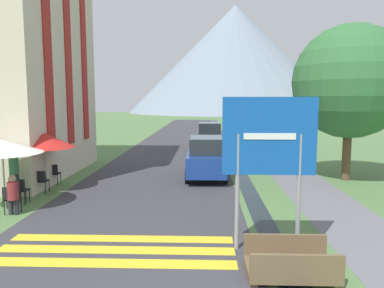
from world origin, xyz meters
The scene contains 22 objects.
ground_plane centered at (0.00, 20.00, 0.00)m, with size 160.00×160.00×0.00m, color #517542.
road centered at (-2.50, 30.00, 0.00)m, with size 6.40×60.00×0.01m.
footpath centered at (3.60, 30.00, 0.00)m, with size 2.20×60.00×0.01m.
drainage_channel centered at (1.20, 30.00, 0.00)m, with size 0.60×60.00×0.00m.
crosswalk_marking centered at (-2.50, 3.46, 0.01)m, with size 5.44×1.84×0.01m.
mountain_distant centered at (7.61, 99.62, 14.42)m, with size 57.39×57.39×28.83m.
hotel_building centered at (-9.39, 12.00, 6.21)m, with size 6.19×8.45×11.54m.
road_sign centered at (0.96, 3.62, 2.33)m, with size 2.09×0.11×3.48m.
footbridge centered at (1.20, 2.33, 0.23)m, with size 1.70×1.10×0.65m.
parked_car_near centered at (-0.40, 11.53, 0.91)m, with size 1.74×3.89×1.82m.
parked_car_far centered at (-0.14, 21.84, 0.91)m, with size 1.88×3.81×1.82m.
cafe_chair_near_left centered at (-6.62, 7.09, 0.51)m, with size 0.40×0.40×0.85m.
cafe_chair_nearest centered at (-6.25, 6.04, 0.51)m, with size 0.40×0.40×0.85m.
cafe_chair_near_right centered at (-6.52, 7.14, 0.51)m, with size 0.40×0.40×0.85m.
cafe_chair_middle centered at (-6.45, 8.56, 0.51)m, with size 0.40×0.40×0.85m.
cafe_chair_far_right centered at (-6.54, 9.93, 0.51)m, with size 0.40×0.40×0.85m.
cafe_umbrella_front_white centered at (-6.75, 6.60, 1.98)m, with size 2.44×2.44×2.19m.
cafe_umbrella_middle_red centered at (-6.46, 9.03, 1.90)m, with size 2.17×2.17×2.18m.
person_seated_far centered at (-6.17, 6.01, 0.67)m, with size 0.32×0.32×1.20m.
person_standing_terrace centered at (-6.98, 7.68, 0.98)m, with size 0.32×0.32×1.68m.
streetlamp centered at (3.78, 13.13, 2.95)m, with size 0.28×0.28×4.94m.
tree_by_path centered at (5.58, 11.32, 4.16)m, with size 4.74×4.74×6.54m.
Camera 1 is at (-0.47, -4.67, 3.41)m, focal length 35.00 mm.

